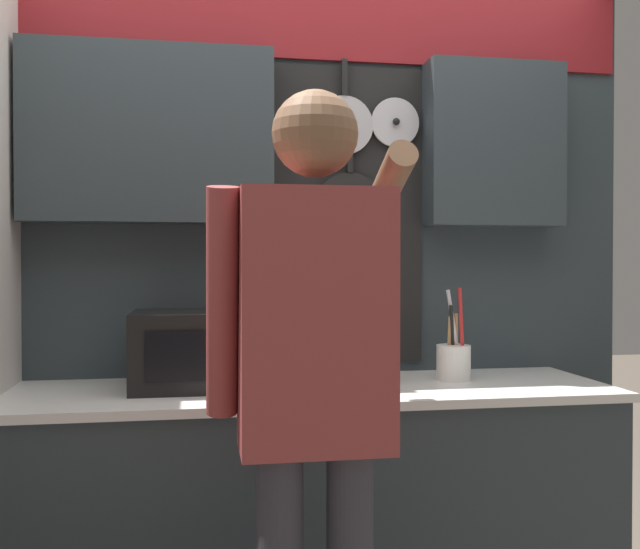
{
  "coord_description": "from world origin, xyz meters",
  "views": [
    {
      "loc": [
        -0.4,
        -2.46,
        1.34
      ],
      "look_at": [
        0.05,
        0.2,
        1.3
      ],
      "focal_mm": 40.0,
      "sensor_mm": 36.0,
      "label": 1
    }
  ],
  "objects_px": {
    "microwave": "(204,349)",
    "person": "(314,372)",
    "utensil_crock": "(454,360)",
    "knife_block": "(360,353)"
  },
  "relations": [
    {
      "from": "microwave",
      "to": "person",
      "type": "height_order",
      "value": "person"
    },
    {
      "from": "utensil_crock",
      "to": "person",
      "type": "xyz_separation_m",
      "value": [
        -0.64,
        -0.74,
        0.08
      ]
    },
    {
      "from": "microwave",
      "to": "knife_block",
      "type": "distance_m",
      "value": 0.56
    },
    {
      "from": "utensil_crock",
      "to": "microwave",
      "type": "bearing_deg",
      "value": -179.9
    },
    {
      "from": "utensil_crock",
      "to": "person",
      "type": "bearing_deg",
      "value": -131.13
    },
    {
      "from": "utensil_crock",
      "to": "person",
      "type": "height_order",
      "value": "person"
    },
    {
      "from": "knife_block",
      "to": "microwave",
      "type": "bearing_deg",
      "value": -179.95
    },
    {
      "from": "microwave",
      "to": "utensil_crock",
      "type": "bearing_deg",
      "value": 0.1
    },
    {
      "from": "knife_block",
      "to": "utensil_crock",
      "type": "relative_size",
      "value": 0.85
    },
    {
      "from": "knife_block",
      "to": "person",
      "type": "height_order",
      "value": "person"
    }
  ]
}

